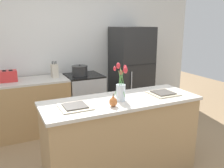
# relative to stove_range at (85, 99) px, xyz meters

# --- Properties ---
(back_wall) EXTENTS (5.20, 0.08, 2.70)m
(back_wall) POSITION_rel_stove_range_xyz_m (-0.10, 0.40, 0.90)
(back_wall) COLOR silver
(back_wall) RESTS_ON ground_plane
(kitchen_island) EXTENTS (1.80, 0.66, 0.94)m
(kitchen_island) POSITION_rel_stove_range_xyz_m (-0.10, -1.60, 0.02)
(kitchen_island) COLOR tan
(kitchen_island) RESTS_ON ground_plane
(back_counter) EXTENTS (1.68, 0.60, 0.90)m
(back_counter) POSITION_rel_stove_range_xyz_m (-1.16, 0.00, 0.00)
(back_counter) COLOR tan
(back_counter) RESTS_ON ground_plane
(stove_range) EXTENTS (0.60, 0.61, 0.90)m
(stove_range) POSITION_rel_stove_range_xyz_m (0.00, 0.00, 0.00)
(stove_range) COLOR #B2B5B7
(stove_range) RESTS_ON ground_plane
(refrigerator) EXTENTS (0.68, 0.67, 1.71)m
(refrigerator) POSITION_rel_stove_range_xyz_m (0.95, 0.00, 0.40)
(refrigerator) COLOR black
(refrigerator) RESTS_ON ground_plane
(flower_vase) EXTENTS (0.14, 0.16, 0.43)m
(flower_vase) POSITION_rel_stove_range_xyz_m (-0.13, -1.64, 0.63)
(flower_vase) COLOR silver
(flower_vase) RESTS_ON kitchen_island
(pear_figurine) EXTENTS (0.08, 0.08, 0.14)m
(pear_figurine) POSITION_rel_stove_range_xyz_m (-0.29, -1.77, 0.54)
(pear_figurine) COLOR #C66B33
(pear_figurine) RESTS_ON kitchen_island
(plate_setting_left) EXTENTS (0.32, 0.32, 0.02)m
(plate_setting_left) POSITION_rel_stove_range_xyz_m (-0.65, -1.63, 0.50)
(plate_setting_left) COLOR beige
(plate_setting_left) RESTS_ON kitchen_island
(plate_setting_right) EXTENTS (0.32, 0.32, 0.02)m
(plate_setting_right) POSITION_rel_stove_range_xyz_m (0.45, -1.63, 0.50)
(plate_setting_right) COLOR beige
(plate_setting_right) RESTS_ON kitchen_island
(toaster) EXTENTS (0.28, 0.18, 0.17)m
(toaster) POSITION_rel_stove_range_xyz_m (-1.21, 0.05, 0.53)
(toaster) COLOR red
(toaster) RESTS_ON back_counter
(cooking_pot) EXTENTS (0.27, 0.27, 0.19)m
(cooking_pot) POSITION_rel_stove_range_xyz_m (-0.07, -0.01, 0.53)
(cooking_pot) COLOR #2D2D2D
(cooking_pot) RESTS_ON stove_range
(knife_block) EXTENTS (0.10, 0.14, 0.27)m
(knife_block) POSITION_rel_stove_range_xyz_m (-0.49, 0.04, 0.56)
(knife_block) COLOR beige
(knife_block) RESTS_ON back_counter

